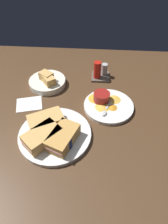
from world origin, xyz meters
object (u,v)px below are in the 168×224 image
Objects in this scene: spoon_by_dark_ramekin at (55,134)px; ramekin_light_gravy at (102,97)px; plate_sandwich_main at (55,134)px; spoon_by_gravy_ramekin at (105,111)px; ramekin_dark_sauce at (62,141)px; sandwich_half_far at (42,137)px; sandwich_half_near at (46,121)px; plate_chips_companion at (109,106)px; condiment_caddy at (100,72)px; bread_basket_rear at (47,82)px; sandwich_half_extra at (63,137)px.

ramekin_light_gravy is at bearing 50.18° from spoon_by_dark_ramekin.
spoon_by_gravy_ramekin is (18.77, 12.73, 1.16)cm from plate_sandwich_main.
ramekin_dark_sauce reaches higher than ramekin_light_gravy.
ramekin_dark_sauce is at bearing -118.56° from ramekin_light_gravy.
ramekin_light_gravy is at bearing 48.60° from sandwich_half_far.
ramekin_dark_sauce is at bearing -48.57° from sandwich_half_near.
sandwich_half_far is at bearing -138.97° from plate_chips_companion.
spoon_by_gravy_ramekin is (-1.61, -4.37, 1.16)cm from plate_chips_companion.
bread_basket_rear is at bearing -162.02° from condiment_caddy.
ramekin_dark_sauce is 0.82× the size of spoon_by_dark_ramekin.
sandwich_half_near reaches higher than spoon_by_dark_ramekin.
plate_chips_companion is 3.03× the size of ramekin_light_gravy.
spoon_by_gravy_ramekin is (1.61, -7.05, -1.75)cm from ramekin_light_gravy.
sandwich_half_extra is at bearing -128.77° from plate_chips_companion.
spoon_by_dark_ramekin is 32.69cm from bread_basket_rear.
sandwich_half_near is 1.02× the size of sandwich_half_far.
sandwich_half_far is at bearing -143.60° from spoon_by_gravy_ramekin.
condiment_caddy reaches higher than spoon_by_dark_ramekin.
ramekin_light_gravy reaches higher than spoon_by_dark_ramekin.
sandwich_half_near is 0.86× the size of bread_basket_rear.
spoon_by_dark_ramekin is (3.78, 3.19, -2.04)cm from sandwich_half_far.
plate_chips_companion is 5.10cm from ramekin_light_gravy.
sandwich_half_far is 0.99× the size of sandwich_half_extra.
condiment_caddy is (12.36, 42.54, -0.59)cm from sandwich_half_extra.
condiment_caddy is (19.71, 42.71, -0.59)cm from sandwich_half_far.
bread_basket_rear reaches higher than sandwich_half_extra.
ramekin_dark_sauce reaches higher than plate_sandwich_main.
spoon_by_gravy_ramekin is at bearing 47.39° from sandwich_half_extra.
ramekin_light_gravy is 0.72× the size of spoon_by_gravy_ramekin.
sandwich_half_extra reaches higher than spoon_by_gravy_ramekin.
bread_basket_rear reaches higher than plate_sandwich_main.
plate_sandwich_main is 1.85× the size of sandwich_half_far.
sandwich_half_near is 1.01× the size of sandwich_half_extra.
plate_sandwich_main is 1.56× the size of bread_basket_rear.
plate_sandwich_main is 2.80× the size of spoon_by_gravy_ramekin.
sandwich_half_extra reaches higher than spoon_by_dark_ramekin.
bread_basket_rear is at bearing 101.08° from sandwich_half_near.
spoon_by_gravy_ramekin is at bearing 34.14° from plate_sandwich_main.
bread_basket_rear is at bearing 157.26° from ramekin_light_gravy.
sandwich_half_near is at bearing -150.76° from plate_chips_companion.
plate_sandwich_main and plate_chips_companion have the same top height.
plate_chips_companion is (16.64, 21.99, -3.02)cm from ramekin_dark_sauce.
sandwich_half_far is (-3.59, -3.76, 3.20)cm from plate_sandwich_main.
ramekin_dark_sauce is at bearing -127.12° from plate_chips_companion.
sandwich_half_extra is at bearing 88.79° from ramekin_dark_sauce.
spoon_by_dark_ramekin is (-3.56, 3.02, -2.04)cm from sandwich_half_extra.
sandwich_half_extra is 36.73cm from bread_basket_rear.
spoon_by_dark_ramekin is (0.20, -0.57, 1.16)cm from plate_sandwich_main.
sandwich_half_near is 2.13× the size of ramekin_light_gravy.
sandwich_half_near is 24.39cm from spoon_by_gravy_ramekin.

